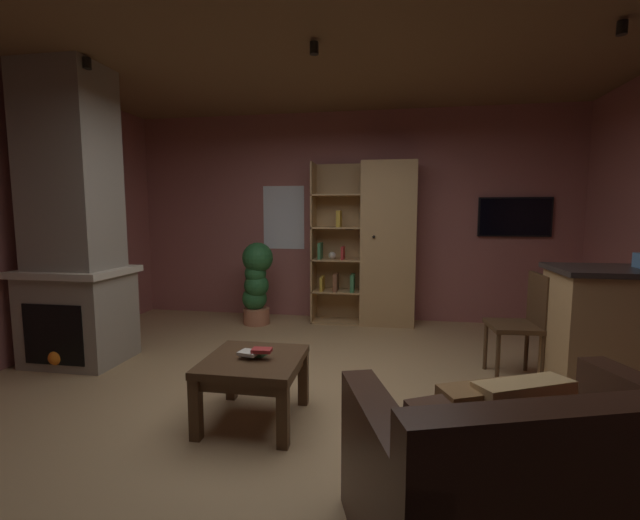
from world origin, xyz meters
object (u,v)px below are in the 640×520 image
object	(u,v)px
table_book_0	(257,353)
potted_floor_plant	(256,281)
table_book_1	(249,353)
bookshelf_cabinet	(381,245)
table_book_2	(262,350)
coffee_table	(254,370)
wall_mounted_tv	(515,217)
dining_chair	(524,319)
stone_fireplace	(73,233)
leather_couch	(534,490)

from	to	relation	value
table_book_0	potted_floor_plant	world-z (taller)	potted_floor_plant
table_book_1	table_book_0	bearing A→B (deg)	61.87
bookshelf_cabinet	table_book_2	xyz separation A→B (m)	(-0.72, -2.78, -0.51)
table_book_1	coffee_table	bearing A→B (deg)	41.56
table_book_0	wall_mounted_tv	world-z (taller)	wall_mounted_tv
coffee_table	table_book_1	world-z (taller)	table_book_1
table_book_1	dining_chair	distance (m)	2.38
coffee_table	table_book_2	distance (m)	0.17
table_book_2	potted_floor_plant	size ratio (longest dim) A/B	0.12
potted_floor_plant	wall_mounted_tv	bearing A→B (deg)	9.07
table_book_0	bookshelf_cabinet	bearing A→B (deg)	74.04
coffee_table	potted_floor_plant	world-z (taller)	potted_floor_plant
wall_mounted_tv	table_book_1	bearing A→B (deg)	-129.59
stone_fireplace	table_book_2	size ratio (longest dim) A/B	21.15
dining_chair	wall_mounted_tv	size ratio (longest dim) A/B	1.05
table_book_0	potted_floor_plant	bearing A→B (deg)	108.30
leather_couch	table_book_1	size ratio (longest dim) A/B	12.90
table_book_2	wall_mounted_tv	xyz separation A→B (m)	(2.38, 2.99, 0.87)
bookshelf_cabinet	coffee_table	world-z (taller)	bookshelf_cabinet
leather_couch	coffee_table	bearing A→B (deg)	147.88
bookshelf_cabinet	dining_chair	distance (m)	2.13
coffee_table	table_book_1	size ratio (longest dim) A/B	5.39
table_book_1	leather_couch	bearing A→B (deg)	-31.10
table_book_0	table_book_1	bearing A→B (deg)	-118.13
leather_couch	coffee_table	xyz separation A→B (m)	(-1.51, 0.95, 0.05)
bookshelf_cabinet	table_book_1	xyz separation A→B (m)	(-0.81, -2.78, -0.54)
bookshelf_cabinet	potted_floor_plant	size ratio (longest dim) A/B	1.95
coffee_table	table_book_0	distance (m)	0.11
table_book_1	potted_floor_plant	size ratio (longest dim) A/B	0.12
coffee_table	potted_floor_plant	bearing A→B (deg)	107.73
leather_couch	coffee_table	world-z (taller)	leather_couch
potted_floor_plant	bookshelf_cabinet	bearing A→B (deg)	10.98
table_book_0	wall_mounted_tv	bearing A→B (deg)	50.18
stone_fireplace	coffee_table	bearing A→B (deg)	-22.55
coffee_table	table_book_2	xyz separation A→B (m)	(0.07, -0.03, 0.15)
bookshelf_cabinet	dining_chair	bearing A→B (deg)	-52.08
table_book_0	dining_chair	distance (m)	2.31
table_book_1	stone_fireplace	bearing A→B (deg)	156.66
leather_couch	dining_chair	distance (m)	2.15
table_book_0	dining_chair	world-z (taller)	dining_chair
bookshelf_cabinet	table_book_0	size ratio (longest dim) A/B	18.36
table_book_2	dining_chair	world-z (taller)	dining_chair
table_book_1	wall_mounted_tv	distance (m)	3.98
stone_fireplace	leather_couch	bearing A→B (deg)	-26.82
leather_couch	coffee_table	distance (m)	1.78
bookshelf_cabinet	potted_floor_plant	world-z (taller)	bookshelf_cabinet
leather_couch	potted_floor_plant	distance (m)	4.10
table_book_1	table_book_2	distance (m)	0.10
table_book_0	stone_fireplace	bearing A→B (deg)	158.68
stone_fireplace	table_book_2	distance (m)	2.40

